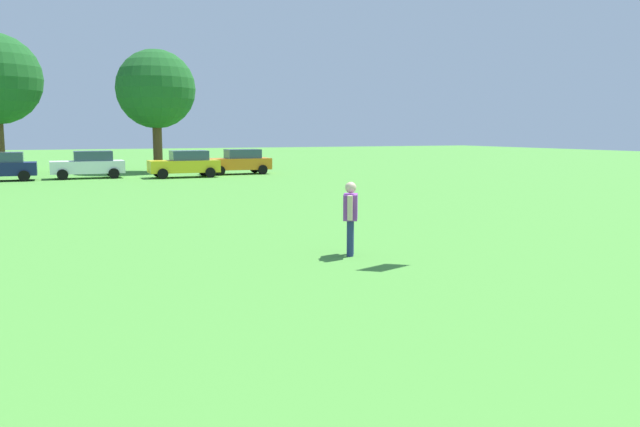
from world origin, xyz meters
TOP-DOWN VIEW (x-y plane):
  - ground_plane at (0.00, 30.00)m, footprint 160.00×160.00m
  - adult_bystander at (6.38, 13.25)m, footprint 0.54×0.73m
  - parked_car_white_1 at (2.19, 41.46)m, footprint 4.30×2.02m
  - parked_car_yellow_2 at (7.81, 39.89)m, footprint 4.30×2.02m
  - parked_car_orange_3 at (11.77, 41.48)m, footprint 4.30×2.02m
  - tree_far_right at (7.10, 46.05)m, footprint 5.53×5.53m

SIDE VIEW (x-z plane):
  - ground_plane at x=0.00m, z-range 0.00..0.00m
  - parked_car_white_1 at x=2.19m, z-range 0.02..1.70m
  - parked_car_yellow_2 at x=7.81m, z-range 0.02..1.70m
  - parked_car_orange_3 at x=11.77m, z-range 0.02..1.70m
  - adult_bystander at x=6.38m, z-range 0.16..1.88m
  - tree_far_right at x=7.10m, z-range 1.51..10.13m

